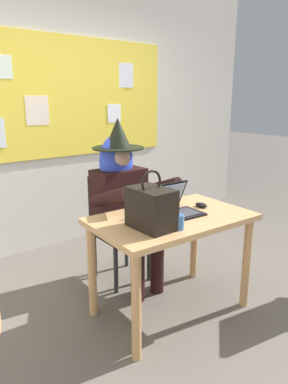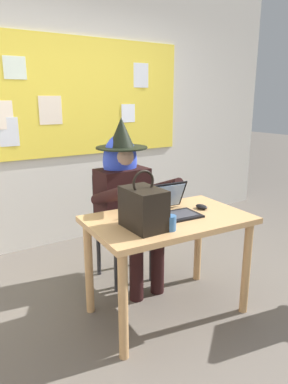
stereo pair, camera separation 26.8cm
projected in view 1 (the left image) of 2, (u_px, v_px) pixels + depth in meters
name	position (u px, v px, depth m)	size (l,w,h in m)	color
ground_plane	(192.00, 310.00, 2.66)	(24.00, 24.00, 0.00)	#5B544C
wall_back_bulletin	(66.00, 107.00, 3.68)	(5.39, 1.93, 2.89)	beige
desk_main	(172.00, 231.00, 2.51)	(1.15, 0.75, 0.74)	tan
chair_at_desk	(116.00, 221.00, 3.06)	(0.43, 0.43, 0.91)	black
person_costumed	(123.00, 193.00, 2.90)	(0.59, 0.67, 1.40)	black
laptop	(175.00, 207.00, 2.53)	(0.34, 0.34, 0.22)	black
computer_mouse	(201.00, 205.00, 2.68)	(0.06, 0.10, 0.03)	black
handbag	(151.00, 208.00, 2.22)	(0.20, 0.30, 0.38)	black
coffee_mug	(178.00, 222.00, 2.22)	(0.08, 0.08, 0.10)	#336099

